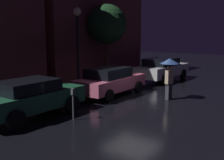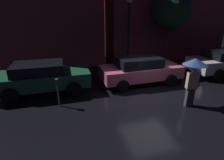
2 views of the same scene
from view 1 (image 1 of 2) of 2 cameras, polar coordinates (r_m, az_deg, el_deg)
The scene contains 9 objects.
ground_plane at distance 13.65m, azimuth 4.25°, elevation -3.77°, with size 60.00×60.00×0.00m, color black.
building_facade_right at distance 20.66m, azimuth -4.58°, elevation 10.34°, with size 9.41×3.00×6.84m.
parked_car_green at distance 10.94m, azimuth -16.19°, elevation -3.38°, with size 4.14×1.88×1.43m.
parked_car_pink at distance 14.26m, azimuth -0.44°, elevation -0.13°, with size 4.22×1.96×1.41m.
parked_car_white at distance 18.93m, azimuth 10.10°, elevation 2.30°, with size 4.56×2.01×1.48m.
pedestrian_with_umbrella at distance 13.43m, azimuth 11.61°, elevation 2.36°, with size 0.91×0.91×1.97m.
parking_meter at distance 10.23m, azimuth -7.90°, elevation -4.18°, with size 0.12×0.10×1.17m.
street_lamp_near at distance 15.78m, azimuth -7.05°, elevation 9.92°, with size 0.46×0.46×4.51m.
street_tree at distance 18.22m, azimuth -1.05°, elevation 11.25°, with size 2.51×2.51×4.94m.
Camera 1 is at (-11.23, -7.08, 3.16)m, focal length 45.00 mm.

